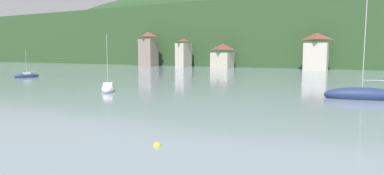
{
  "coord_description": "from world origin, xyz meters",
  "views": [
    {
      "loc": [
        10.65,
        31.19,
        4.74
      ],
      "look_at": [
        0.0,
        51.82,
        2.21
      ],
      "focal_mm": 30.75,
      "sensor_mm": 36.0,
      "label": 1
    }
  ],
  "objects_px": {
    "shore_building_west": "(148,50)",
    "shore_building_eastcentral": "(316,52)",
    "sailboat_mid_5": "(108,89)",
    "mooring_buoy_near": "(157,146)",
    "shore_building_westcentral": "(184,53)",
    "sailboat_far_0": "(362,95)",
    "shore_building_central": "(222,56)",
    "sailboat_far_10": "(27,76)"
  },
  "relations": [
    {
      "from": "sailboat_mid_5",
      "to": "shore_building_westcentral",
      "type": "bearing_deg",
      "value": -17.1
    },
    {
      "from": "shore_building_eastcentral",
      "to": "mooring_buoy_near",
      "type": "relative_size",
      "value": 24.59
    },
    {
      "from": "sailboat_far_0",
      "to": "mooring_buoy_near",
      "type": "height_order",
      "value": "sailboat_far_0"
    },
    {
      "from": "shore_building_eastcentral",
      "to": "shore_building_westcentral",
      "type": "bearing_deg",
      "value": 179.79
    },
    {
      "from": "shore_building_eastcentral",
      "to": "mooring_buoy_near",
      "type": "xyz_separation_m",
      "value": [
        1.64,
        -77.17,
        -4.68
      ]
    },
    {
      "from": "shore_building_west",
      "to": "shore_building_westcentral",
      "type": "distance_m",
      "value": 13.14
    },
    {
      "from": "shore_building_central",
      "to": "shore_building_eastcentral",
      "type": "bearing_deg",
      "value": -0.58
    },
    {
      "from": "shore_building_west",
      "to": "shore_building_westcentral",
      "type": "relative_size",
      "value": 1.26
    },
    {
      "from": "sailboat_far_0",
      "to": "sailboat_mid_5",
      "type": "relative_size",
      "value": 1.45
    },
    {
      "from": "shore_building_central",
      "to": "mooring_buoy_near",
      "type": "relative_size",
      "value": 18.35
    },
    {
      "from": "shore_building_central",
      "to": "sailboat_mid_5",
      "type": "distance_m",
      "value": 61.59
    },
    {
      "from": "shore_building_eastcentral",
      "to": "sailboat_far_10",
      "type": "relative_size",
      "value": 1.74
    },
    {
      "from": "sailboat_far_0",
      "to": "shore_building_west",
      "type": "bearing_deg",
      "value": -51.7
    },
    {
      "from": "sailboat_far_0",
      "to": "mooring_buoy_near",
      "type": "xyz_separation_m",
      "value": [
        -9.17,
        -23.37,
        -0.39
      ]
    },
    {
      "from": "shore_building_west",
      "to": "shore_building_central",
      "type": "xyz_separation_m",
      "value": [
        26.17,
        0.53,
        -1.95
      ]
    },
    {
      "from": "shore_building_westcentral",
      "to": "mooring_buoy_near",
      "type": "xyz_separation_m",
      "value": [
        40.9,
        -77.31,
        -4.34
      ]
    },
    {
      "from": "shore_building_eastcentral",
      "to": "sailboat_far_0",
      "type": "distance_m",
      "value": 55.05
    },
    {
      "from": "shore_building_central",
      "to": "shore_building_west",
      "type": "bearing_deg",
      "value": -178.85
    },
    {
      "from": "shore_building_westcentral",
      "to": "shore_building_west",
      "type": "bearing_deg",
      "value": -178.23
    },
    {
      "from": "shore_building_westcentral",
      "to": "shore_building_eastcentral",
      "type": "relative_size",
      "value": 0.92
    },
    {
      "from": "shore_building_central",
      "to": "shore_building_eastcentral",
      "type": "xyz_separation_m",
      "value": [
        26.17,
        -0.26,
        1.16
      ]
    },
    {
      "from": "shore_building_westcentral",
      "to": "mooring_buoy_near",
      "type": "distance_m",
      "value": 87.57
    },
    {
      "from": "sailboat_far_0",
      "to": "mooring_buoy_near",
      "type": "distance_m",
      "value": 25.11
    },
    {
      "from": "sailboat_mid_5",
      "to": "shore_building_central",
      "type": "bearing_deg",
      "value": -28.62
    },
    {
      "from": "shore_building_westcentral",
      "to": "sailboat_far_0",
      "type": "height_order",
      "value": "sailboat_far_0"
    },
    {
      "from": "shore_building_westcentral",
      "to": "shore_building_central",
      "type": "xyz_separation_m",
      "value": [
        13.08,
        0.12,
        -0.82
      ]
    },
    {
      "from": "sailboat_mid_5",
      "to": "mooring_buoy_near",
      "type": "relative_size",
      "value": 18.11
    },
    {
      "from": "shore_building_central",
      "to": "mooring_buoy_near",
      "type": "bearing_deg",
      "value": -70.24
    },
    {
      "from": "shore_building_west",
      "to": "shore_building_eastcentral",
      "type": "relative_size",
      "value": 1.17
    },
    {
      "from": "sailboat_far_0",
      "to": "sailboat_mid_5",
      "type": "distance_m",
      "value": 28.01
    },
    {
      "from": "shore_building_eastcentral",
      "to": "shore_building_central",
      "type": "bearing_deg",
      "value": 179.42
    },
    {
      "from": "shore_building_west",
      "to": "sailboat_far_0",
      "type": "distance_m",
      "value": 82.95
    },
    {
      "from": "shore_building_westcentral",
      "to": "shore_building_eastcentral",
      "type": "bearing_deg",
      "value": -0.21
    },
    {
      "from": "shore_building_eastcentral",
      "to": "sailboat_mid_5",
      "type": "xyz_separation_m",
      "value": [
        -16.39,
        -60.46,
        -4.36
      ]
    },
    {
      "from": "shore_building_central",
      "to": "sailboat_mid_5",
      "type": "bearing_deg",
      "value": -80.85
    },
    {
      "from": "shore_building_west",
      "to": "shore_building_eastcentral",
      "type": "xyz_separation_m",
      "value": [
        52.34,
        0.26,
        -0.79
      ]
    },
    {
      "from": "shore_building_eastcentral",
      "to": "sailboat_mid_5",
      "type": "distance_m",
      "value": 62.79
    },
    {
      "from": "sailboat_mid_5",
      "to": "mooring_buoy_near",
      "type": "xyz_separation_m",
      "value": [
        18.03,
        -16.71,
        -0.32
      ]
    },
    {
      "from": "mooring_buoy_near",
      "to": "shore_building_eastcentral",
      "type": "bearing_deg",
      "value": 91.22
    },
    {
      "from": "shore_building_central",
      "to": "sailboat_far_10",
      "type": "bearing_deg",
      "value": -110.49
    },
    {
      "from": "shore_building_westcentral",
      "to": "shore_building_eastcentral",
      "type": "distance_m",
      "value": 39.25
    },
    {
      "from": "shore_building_central",
      "to": "sailboat_far_0",
      "type": "xyz_separation_m",
      "value": [
        36.98,
        -54.07,
        -3.13
      ]
    }
  ]
}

